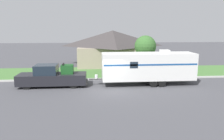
% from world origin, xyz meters
% --- Properties ---
extents(ground_plane, '(120.00, 120.00, 0.00)m').
position_xyz_m(ground_plane, '(0.00, 0.00, 0.00)').
color(ground_plane, '#47474C').
extents(curb_strip, '(80.00, 0.30, 0.14)m').
position_xyz_m(curb_strip, '(0.00, 3.75, 0.07)').
color(curb_strip, '#ADADA8').
rests_on(curb_strip, ground_plane).
extents(lawn_strip, '(80.00, 7.00, 0.03)m').
position_xyz_m(lawn_strip, '(0.00, 7.40, 0.01)').
color(lawn_strip, '#477538').
rests_on(lawn_strip, ground_plane).
extents(house_across_street, '(10.37, 8.61, 4.79)m').
position_xyz_m(house_across_street, '(1.50, 13.34, 2.49)').
color(house_across_street, gray).
rests_on(house_across_street, ground_plane).
extents(pickup_truck, '(6.08, 1.95, 2.06)m').
position_xyz_m(pickup_truck, '(-4.95, 1.58, 0.87)').
color(pickup_truck, black).
rests_on(pickup_truck, ground_plane).
extents(travel_trailer, '(9.61, 2.28, 3.19)m').
position_xyz_m(travel_trailer, '(3.72, 1.58, 1.71)').
color(travel_trailer, black).
rests_on(travel_trailer, ground_plane).
extents(mailbox, '(0.48, 0.20, 1.34)m').
position_xyz_m(mailbox, '(3.35, 4.37, 1.03)').
color(mailbox, brown).
rests_on(mailbox, ground_plane).
extents(tree_in_yard, '(2.44, 2.44, 4.33)m').
position_xyz_m(tree_in_yard, '(4.61, 6.59, 3.09)').
color(tree_in_yard, brown).
rests_on(tree_in_yard, ground_plane).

